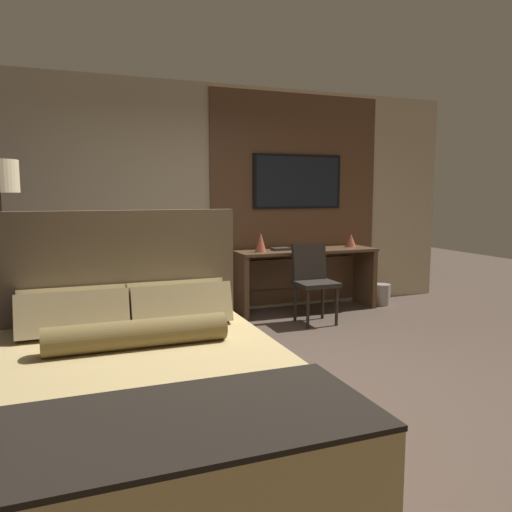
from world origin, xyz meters
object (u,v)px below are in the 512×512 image
object	(u,v)px
tv	(298,182)
desk_chair	(313,275)
bed	(145,397)
desk	(304,269)
vase_tall	(261,242)
waste_bin	(382,294)
book	(281,249)
vase_short	(351,240)

from	to	relation	value
tv	desk_chair	world-z (taller)	tv
bed	desk	xyz separation A→B (m)	(2.45, 2.94, 0.18)
desk_chair	vase_tall	size ratio (longest dim) A/B	3.83
bed	vase_tall	world-z (taller)	bed
desk	tv	world-z (taller)	tv
desk	waste_bin	distance (m)	1.18
bed	vase_tall	size ratio (longest dim) A/B	9.47
desk	tv	size ratio (longest dim) A/B	1.49
bed	tv	world-z (taller)	tv
desk	vase_tall	distance (m)	0.74
bed	desk	world-z (taller)	bed
desk	waste_bin	bearing A→B (deg)	-6.46
vase_tall	waste_bin	xyz separation A→B (m)	(1.73, -0.04, -0.76)
bed	desk_chair	distance (m)	3.28
tv	vase_tall	xyz separation A→B (m)	(-0.63, -0.30, -0.73)
tv	book	distance (m)	0.93
waste_bin	book	bearing A→B (deg)	175.18
bed	vase_tall	bearing A→B (deg)	57.56
waste_bin	vase_tall	bearing A→B (deg)	178.68
vase_tall	vase_short	size ratio (longest dim) A/B	1.38
desk_chair	vase_tall	xyz separation A→B (m)	(-0.45, 0.50, 0.36)
vase_short	book	size ratio (longest dim) A/B	0.78
desk	tv	distance (m)	1.13
tv	desk_chair	distance (m)	1.36
vase_tall	vase_short	world-z (taller)	vase_tall
tv	vase_short	xyz separation A→B (m)	(0.69, -0.19, -0.77)
book	tv	bearing A→B (deg)	34.27
vase_short	book	world-z (taller)	vase_short
desk	desk_chair	size ratio (longest dim) A/B	2.01
bed	waste_bin	distance (m)	4.54
desk	desk_chair	xyz separation A→B (m)	(-0.18, -0.58, 0.02)
desk	waste_bin	xyz separation A→B (m)	(1.10, -0.12, -0.39)
bed	tv	distance (m)	4.20
tv	vase_short	distance (m)	1.05
tv	waste_bin	bearing A→B (deg)	-17.35
vase_tall	vase_short	distance (m)	1.33
bed	vase_tall	xyz separation A→B (m)	(1.82, 2.86, 0.55)
desk	waste_bin	size ratio (longest dim) A/B	6.51
desk_chair	vase_tall	bearing A→B (deg)	133.19
desk	tv	bearing A→B (deg)	90.00
desk	tv	xyz separation A→B (m)	(0.00, 0.22, 1.11)
tv	book	size ratio (longest dim) A/B	5.56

